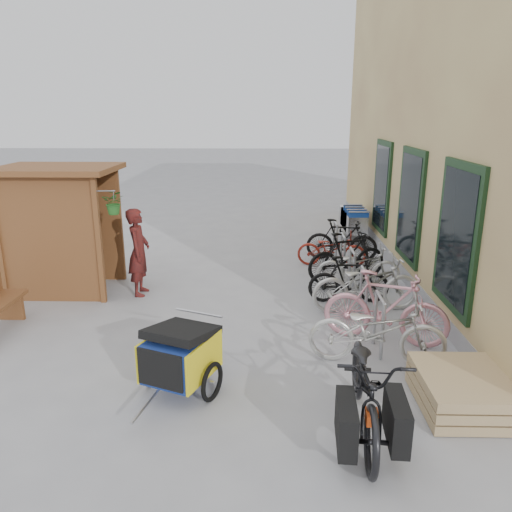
{
  "coord_description": "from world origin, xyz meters",
  "views": [
    {
      "loc": [
        0.68,
        -6.64,
        3.39
      ],
      "look_at": [
        0.5,
        1.5,
        1.0
      ],
      "focal_mm": 35.0,
      "sensor_mm": 36.0,
      "label": 1
    }
  ],
  "objects_px": {
    "bike_0": "(377,331)",
    "bike_7": "(342,240)",
    "bike_4": "(358,266)",
    "kiosk": "(56,212)",
    "person_kiosk": "(139,252)",
    "bike_3": "(349,279)",
    "bike_2": "(366,284)",
    "child_trailer": "(180,354)",
    "pallet_stack": "(462,391)",
    "shopping_carts": "(353,219)",
    "bike_5": "(347,257)",
    "bike_6": "(332,249)",
    "bike_1": "(386,308)",
    "cargo_bike": "(367,388)"
  },
  "relations": [
    {
      "from": "bike_0",
      "to": "bike_7",
      "type": "relative_size",
      "value": 1.14
    },
    {
      "from": "bike_0",
      "to": "bike_4",
      "type": "xyz_separation_m",
      "value": [
        0.28,
        3.09,
        -0.06
      ]
    },
    {
      "from": "kiosk",
      "to": "person_kiosk",
      "type": "height_order",
      "value": "kiosk"
    },
    {
      "from": "kiosk",
      "to": "bike_3",
      "type": "relative_size",
      "value": 1.7
    },
    {
      "from": "person_kiosk",
      "to": "bike_2",
      "type": "distance_m",
      "value": 4.21
    },
    {
      "from": "kiosk",
      "to": "child_trailer",
      "type": "relative_size",
      "value": 1.58
    },
    {
      "from": "bike_3",
      "to": "bike_4",
      "type": "bearing_deg",
      "value": -20.63
    },
    {
      "from": "child_trailer",
      "to": "pallet_stack",
      "type": "bearing_deg",
      "value": 18.01
    },
    {
      "from": "kiosk",
      "to": "bike_2",
      "type": "relative_size",
      "value": 1.32
    },
    {
      "from": "pallet_stack",
      "to": "shopping_carts",
      "type": "relative_size",
      "value": 0.68
    },
    {
      "from": "pallet_stack",
      "to": "bike_2",
      "type": "xyz_separation_m",
      "value": [
        -0.6,
        2.94,
        0.29
      ]
    },
    {
      "from": "bike_5",
      "to": "bike_6",
      "type": "height_order",
      "value": "bike_5"
    },
    {
      "from": "bike_1",
      "to": "child_trailer",
      "type": "bearing_deg",
      "value": 136.32
    },
    {
      "from": "bike_0",
      "to": "shopping_carts",
      "type": "bearing_deg",
      "value": 1.06
    },
    {
      "from": "pallet_stack",
      "to": "bike_5",
      "type": "bearing_deg",
      "value": 98.45
    },
    {
      "from": "bike_4",
      "to": "bike_7",
      "type": "xyz_separation_m",
      "value": [
        -0.07,
        1.85,
        0.06
      ]
    },
    {
      "from": "bike_3",
      "to": "bike_4",
      "type": "height_order",
      "value": "bike_3"
    },
    {
      "from": "kiosk",
      "to": "bike_6",
      "type": "bearing_deg",
      "value": 17.17
    },
    {
      "from": "shopping_carts",
      "to": "bike_3",
      "type": "relative_size",
      "value": 1.21
    },
    {
      "from": "bike_1",
      "to": "bike_4",
      "type": "xyz_separation_m",
      "value": [
        0.02,
        2.44,
        -0.12
      ]
    },
    {
      "from": "cargo_bike",
      "to": "bike_6",
      "type": "relative_size",
      "value": 1.4
    },
    {
      "from": "kiosk",
      "to": "bike_7",
      "type": "xyz_separation_m",
      "value": [
        5.7,
        2.12,
        -1.06
      ]
    },
    {
      "from": "bike_1",
      "to": "bike_7",
      "type": "xyz_separation_m",
      "value": [
        -0.04,
        4.29,
        -0.07
      ]
    },
    {
      "from": "bike_2",
      "to": "bike_5",
      "type": "height_order",
      "value": "bike_5"
    },
    {
      "from": "kiosk",
      "to": "bike_2",
      "type": "xyz_separation_m",
      "value": [
        5.68,
        -0.93,
        -1.05
      ]
    },
    {
      "from": "child_trailer",
      "to": "bike_6",
      "type": "xyz_separation_m",
      "value": [
        2.5,
        5.28,
        -0.11
      ]
    },
    {
      "from": "bike_2",
      "to": "child_trailer",
      "type": "bearing_deg",
      "value": 126.22
    },
    {
      "from": "kiosk",
      "to": "child_trailer",
      "type": "height_order",
      "value": "kiosk"
    },
    {
      "from": "bike_5",
      "to": "bike_2",
      "type": "bearing_deg",
      "value": 164.33
    },
    {
      "from": "child_trailer",
      "to": "bike_6",
      "type": "height_order",
      "value": "child_trailer"
    },
    {
      "from": "pallet_stack",
      "to": "bike_7",
      "type": "relative_size",
      "value": 0.73
    },
    {
      "from": "person_kiosk",
      "to": "bike_7",
      "type": "relative_size",
      "value": 1.01
    },
    {
      "from": "pallet_stack",
      "to": "bike_6",
      "type": "distance_m",
      "value": 5.61
    },
    {
      "from": "bike_6",
      "to": "bike_2",
      "type": "bearing_deg",
      "value": -165.68
    },
    {
      "from": "shopping_carts",
      "to": "bike_4",
      "type": "distance_m",
      "value": 3.9
    },
    {
      "from": "shopping_carts",
      "to": "bike_5",
      "type": "distance_m",
      "value": 3.52
    },
    {
      "from": "bike_3",
      "to": "bike_5",
      "type": "xyz_separation_m",
      "value": [
        0.15,
        1.22,
        0.07
      ]
    },
    {
      "from": "pallet_stack",
      "to": "child_trailer",
      "type": "height_order",
      "value": "child_trailer"
    },
    {
      "from": "shopping_carts",
      "to": "bike_1",
      "type": "height_order",
      "value": "bike_1"
    },
    {
      "from": "bike_0",
      "to": "bike_3",
      "type": "height_order",
      "value": "bike_0"
    },
    {
      "from": "pallet_stack",
      "to": "bike_2",
      "type": "distance_m",
      "value": 3.01
    },
    {
      "from": "kiosk",
      "to": "bike_5",
      "type": "xyz_separation_m",
      "value": [
        5.6,
        0.68,
        -1.04
      ]
    },
    {
      "from": "person_kiosk",
      "to": "bike_3",
      "type": "height_order",
      "value": "person_kiosk"
    },
    {
      "from": "person_kiosk",
      "to": "bike_4",
      "type": "bearing_deg",
      "value": -84.94
    },
    {
      "from": "bike_1",
      "to": "kiosk",
      "type": "bearing_deg",
      "value": 88.69
    },
    {
      "from": "bike_2",
      "to": "bike_6",
      "type": "distance_m",
      "value": 2.62
    },
    {
      "from": "bike_5",
      "to": "bike_4",
      "type": "bearing_deg",
      "value": -177.13
    },
    {
      "from": "kiosk",
      "to": "person_kiosk",
      "type": "distance_m",
      "value": 1.73
    },
    {
      "from": "bike_2",
      "to": "shopping_carts",
      "type": "bearing_deg",
      "value": -14.36
    },
    {
      "from": "bike_0",
      "to": "bike_4",
      "type": "bearing_deg",
      "value": 2.4
    }
  ]
}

